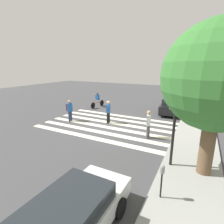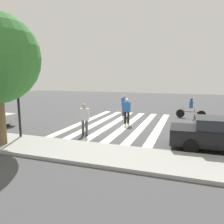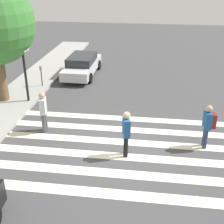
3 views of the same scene
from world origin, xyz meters
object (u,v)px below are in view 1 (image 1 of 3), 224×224
car_parked_silver_sedan (172,105)px  pedestrian_adult_tall_backpack (148,123)px  parking_meter (162,175)px  street_tree (218,78)px  pedestrian_adult_yellow_jacket (108,111)px  pedestrian_child_with_backpack (69,109)px  car_parked_dark_suv (65,223)px  cyclist_mid_street (97,100)px  traffic_light (173,106)px

car_parked_silver_sedan → pedestrian_adult_tall_backpack: bearing=-5.2°
parking_meter → street_tree: size_ratio=0.22×
pedestrian_adult_tall_backpack → car_parked_silver_sedan: 7.17m
pedestrian_adult_tall_backpack → pedestrian_adult_yellow_jacket: 3.99m
pedestrian_child_with_backpack → car_parked_dark_suv: pedestrian_child_with_backpack is taller
pedestrian_adult_yellow_jacket → car_parked_silver_sedan: size_ratio=0.38×
street_tree → car_parked_silver_sedan: 10.94m
car_parked_silver_sedan → cyclist_mid_street: bearing=-82.3°
street_tree → pedestrian_adult_tall_backpack: (-2.85, -3.24, -3.09)m
car_parked_silver_sedan → car_parked_dark_suv: car_parked_silver_sedan is taller
street_tree → pedestrian_adult_yellow_jacket: bearing=-121.8°
pedestrian_adult_tall_backpack → car_parked_dark_suv: (7.87, 0.09, -0.34)m
parking_meter → car_parked_silver_sedan: car_parked_silver_sedan is taller
pedestrian_child_with_backpack → parking_meter: bearing=49.6°
pedestrian_child_with_backpack → cyclist_mid_street: 5.38m
cyclist_mid_street → car_parked_dark_suv: bearing=35.1°
pedestrian_adult_yellow_jacket → pedestrian_child_with_backpack: bearing=-86.8°
pedestrian_adult_tall_backpack → car_parked_silver_sedan: pedestrian_adult_tall_backpack is taller
street_tree → cyclist_mid_street: 14.07m
pedestrian_adult_yellow_jacket → car_parked_silver_sedan: bearing=129.2°
parking_meter → street_tree: (-2.33, 1.31, 3.08)m
pedestrian_adult_tall_backpack → pedestrian_child_with_backpack: pedestrian_adult_tall_backpack is taller
traffic_light → pedestrian_adult_yellow_jacket: bearing=-128.4°
parking_meter → cyclist_mid_street: cyclist_mid_street is taller
traffic_light → parking_meter: size_ratio=2.95×
parking_meter → pedestrian_child_with_backpack: (-5.59, -8.75, 0.03)m
parking_meter → pedestrian_child_with_backpack: size_ratio=0.77×
pedestrian_adult_yellow_jacket → car_parked_silver_sedan: (-5.70, 4.05, -0.27)m
traffic_light → pedestrian_adult_tall_backpack: traffic_light is taller
pedestrian_adult_tall_backpack → car_parked_silver_sedan: size_ratio=0.38×
pedestrian_adult_yellow_jacket → car_parked_silver_sedan: pedestrian_adult_yellow_jacket is taller
street_tree → pedestrian_child_with_backpack: 11.01m
parking_meter → pedestrian_adult_tall_backpack: (-5.17, -1.93, -0.01)m
parking_meter → car_parked_dark_suv: 3.28m
pedestrian_adult_yellow_jacket → car_parked_silver_sedan: 6.99m
pedestrian_adult_tall_backpack → parking_meter: bearing=10.1°
car_parked_silver_sedan → traffic_light: bearing=5.5°
cyclist_mid_street → car_parked_silver_sedan: bearing=106.5°
parking_meter → pedestrian_adult_tall_backpack: pedestrian_adult_tall_backpack is taller
pedestrian_child_with_backpack → cyclist_mid_street: (-5.34, -0.58, -0.20)m
car_parked_dark_suv → car_parked_silver_sedan: bearing=179.9°
parking_meter → cyclist_mid_street: (-10.93, -9.33, -0.17)m
pedestrian_adult_yellow_jacket → cyclist_mid_street: bearing=-154.7°
parking_meter → pedestrian_child_with_backpack: bearing=-122.6°
car_parked_silver_sedan → pedestrian_child_with_backpack: bearing=-49.2°
car_parked_dark_suv → pedestrian_adult_tall_backpack: bearing=-178.5°
traffic_light → car_parked_dark_suv: size_ratio=0.87×
car_parked_silver_sedan → street_tree: bearing=13.7°
cyclist_mid_street → pedestrian_adult_yellow_jacket: bearing=46.9°
traffic_light → car_parked_dark_suv: bearing=-18.5°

